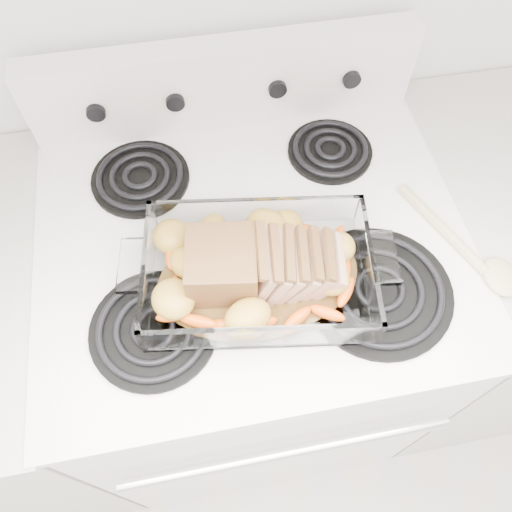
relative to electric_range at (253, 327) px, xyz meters
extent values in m
cube|color=white|center=(0.00, 0.00, -0.02)|extent=(0.76, 0.65, 0.92)
cube|color=black|center=(0.00, -0.32, -0.03)|extent=(0.65, 0.02, 0.55)
cylinder|color=silver|center=(0.00, -0.36, 0.26)|extent=(0.61, 0.02, 0.02)
cube|color=white|center=(0.00, 0.00, 0.44)|extent=(0.78, 0.67, 0.02)
cube|color=white|center=(0.00, 0.29, 0.54)|extent=(0.76, 0.06, 0.18)
cylinder|color=black|center=(-0.19, -0.16, 0.46)|extent=(0.21, 0.21, 0.01)
cylinder|color=black|center=(0.19, -0.16, 0.46)|extent=(0.25, 0.25, 0.01)
cylinder|color=black|center=(-0.19, 0.16, 0.46)|extent=(0.19, 0.19, 0.01)
cylinder|color=black|center=(0.19, 0.16, 0.46)|extent=(0.17, 0.17, 0.01)
cylinder|color=black|center=(-0.25, 0.26, 0.54)|extent=(0.04, 0.02, 0.04)
cylinder|color=black|center=(-0.10, 0.26, 0.54)|extent=(0.04, 0.02, 0.04)
cylinder|color=black|center=(0.10, 0.26, 0.54)|extent=(0.04, 0.02, 0.04)
cylinder|color=black|center=(0.25, 0.26, 0.54)|extent=(0.04, 0.02, 0.04)
cube|color=beige|center=(0.66, 0.00, -0.03)|extent=(0.55, 0.65, 0.90)
cube|color=white|center=(-0.01, -0.11, 0.47)|extent=(0.37, 0.24, 0.01)
cube|color=white|center=(-0.01, -0.22, 0.50)|extent=(0.37, 0.01, 0.06)
cube|color=white|center=(-0.01, 0.01, 0.50)|extent=(0.37, 0.01, 0.06)
cube|color=white|center=(-0.19, -0.11, 0.50)|extent=(0.01, 0.24, 0.06)
cube|color=white|center=(0.17, -0.11, 0.50)|extent=(0.01, 0.24, 0.06)
cylinder|color=#513716|center=(-0.01, -0.11, 0.47)|extent=(0.21, 0.21, 0.00)
cube|color=brown|center=(-0.07, -0.11, 0.52)|extent=(0.11, 0.11, 0.09)
cube|color=tan|center=(0.00, -0.11, 0.51)|extent=(0.04, 0.11, 0.09)
cube|color=tan|center=(0.02, -0.11, 0.51)|extent=(0.04, 0.10, 0.08)
cube|color=tan|center=(0.04, -0.11, 0.51)|extent=(0.05, 0.10, 0.08)
cube|color=tan|center=(0.06, -0.11, 0.51)|extent=(0.05, 0.10, 0.07)
cube|color=tan|center=(0.08, -0.11, 0.51)|extent=(0.05, 0.10, 0.07)
cube|color=tan|center=(0.10, -0.11, 0.50)|extent=(0.05, 0.10, 0.06)
ellipsoid|color=#F15C20|center=(-0.16, -0.19, 0.48)|extent=(0.06, 0.02, 0.02)
ellipsoid|color=#F15C20|center=(0.11, -0.19, 0.48)|extent=(0.06, 0.02, 0.02)
ellipsoid|color=#F15C20|center=(0.16, -0.08, 0.48)|extent=(0.06, 0.02, 0.02)
ellipsoid|color=#F15C20|center=(-0.17, -0.06, 0.48)|extent=(0.06, 0.02, 0.02)
ellipsoid|color=#BA8227|center=(-0.17, -0.02, 0.49)|extent=(0.07, 0.06, 0.05)
ellipsoid|color=#BA8227|center=(0.01, -0.01, 0.49)|extent=(0.07, 0.06, 0.05)
ellipsoid|color=#BA8227|center=(0.13, -0.13, 0.49)|extent=(0.07, 0.06, 0.05)
cylinder|color=beige|center=(0.34, -0.06, 0.46)|extent=(0.10, 0.21, 0.02)
ellipsoid|color=beige|center=(0.40, -0.18, 0.46)|extent=(0.06, 0.08, 0.02)
camera|label=1|loc=(-0.08, -0.49, 1.21)|focal=35.00mm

